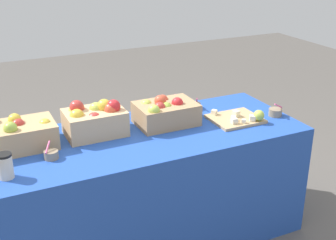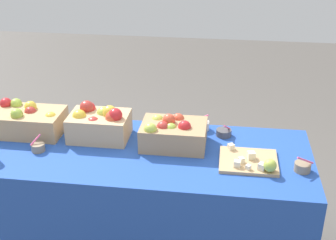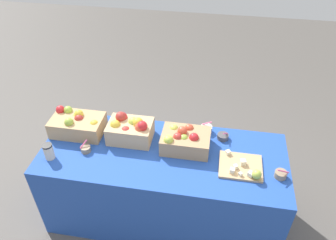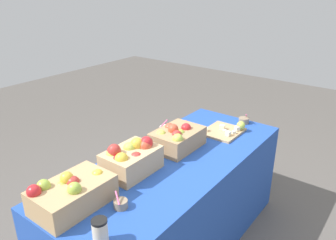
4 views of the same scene
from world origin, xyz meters
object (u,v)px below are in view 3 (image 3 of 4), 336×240
at_px(sample_bowl_near, 223,136).
at_px(sample_bowl_far, 281,174).
at_px(apple_crate_right, 185,140).
at_px(apple_crate_middle, 130,129).
at_px(sample_bowl_mid, 86,149).
at_px(sample_bowl_extra, 206,129).
at_px(coffee_cup, 49,151).
at_px(cutting_board_front, 243,167).
at_px(apple_crate_left, 77,124).

height_order(sample_bowl_near, sample_bowl_far, sample_bowl_far).
relative_size(apple_crate_right, sample_bowl_far, 3.64).
relative_size(apple_crate_middle, sample_bowl_mid, 3.87).
xyz_separation_m(sample_bowl_extra, coffee_cup, (-1.14, -0.50, 0.04)).
bearing_deg(apple_crate_right, sample_bowl_mid, -167.16).
distance_m(sample_bowl_mid, sample_bowl_extra, 0.98).
bearing_deg(sample_bowl_extra, apple_crate_middle, -162.66).
height_order(sample_bowl_near, coffee_cup, coffee_cup).
xyz_separation_m(apple_crate_right, sample_bowl_extra, (0.15, 0.22, -0.05)).
distance_m(sample_bowl_near, sample_bowl_far, 0.54).
xyz_separation_m(apple_crate_middle, coffee_cup, (-0.54, -0.32, -0.03)).
relative_size(apple_crate_right, cutting_board_front, 1.19).
bearing_deg(apple_crate_left, sample_bowl_far, -8.28).
bearing_deg(sample_bowl_near, apple_crate_middle, -170.59).
distance_m(apple_crate_left, sample_bowl_near, 1.19).
bearing_deg(sample_bowl_far, sample_bowl_mid, 179.32).
height_order(cutting_board_front, sample_bowl_near, sample_bowl_near).
distance_m(apple_crate_middle, cutting_board_front, 0.92).
distance_m(sample_bowl_mid, coffee_cup, 0.27).
height_order(apple_crate_middle, sample_bowl_near, apple_crate_middle).
relative_size(sample_bowl_mid, sample_bowl_far, 0.88).
xyz_separation_m(cutting_board_front, sample_bowl_mid, (-1.19, -0.01, 0.01)).
distance_m(sample_bowl_extra, coffee_cup, 1.25).
bearing_deg(coffee_cup, sample_bowl_near, 18.97).
bearing_deg(coffee_cup, sample_bowl_extra, 23.87).
distance_m(cutting_board_front, coffee_cup, 1.44).
height_order(apple_crate_left, sample_bowl_far, apple_crate_left).
relative_size(cutting_board_front, sample_bowl_near, 3.39).
height_order(apple_crate_left, apple_crate_right, same).
bearing_deg(cutting_board_front, sample_bowl_extra, 127.79).
distance_m(apple_crate_right, sample_bowl_near, 0.34).
bearing_deg(apple_crate_left, sample_bowl_mid, -56.49).
xyz_separation_m(cutting_board_front, coffee_cup, (-1.44, -0.12, 0.05)).
distance_m(apple_crate_left, apple_crate_middle, 0.45).
bearing_deg(sample_bowl_extra, apple_crate_left, -170.38).
xyz_separation_m(apple_crate_left, sample_bowl_mid, (0.14, -0.22, -0.06)).
height_order(sample_bowl_extra, coffee_cup, coffee_cup).
bearing_deg(apple_crate_middle, apple_crate_left, 178.74).
height_order(sample_bowl_mid, sample_bowl_extra, sample_bowl_extra).
height_order(sample_bowl_near, sample_bowl_mid, same).
distance_m(apple_crate_right, sample_bowl_mid, 0.77).
height_order(apple_crate_right, sample_bowl_near, apple_crate_right).
distance_m(apple_crate_left, apple_crate_right, 0.89).
xyz_separation_m(apple_crate_left, apple_crate_middle, (0.44, -0.01, 0.02)).
distance_m(sample_bowl_mid, sample_bowl_far, 1.46).
distance_m(apple_crate_right, cutting_board_front, 0.48).
bearing_deg(apple_crate_right, sample_bowl_near, 28.35).
height_order(sample_bowl_mid, coffee_cup, coffee_cup).
height_order(apple_crate_left, cutting_board_front, apple_crate_left).
xyz_separation_m(sample_bowl_mid, sample_bowl_far, (1.46, -0.02, 0.00)).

